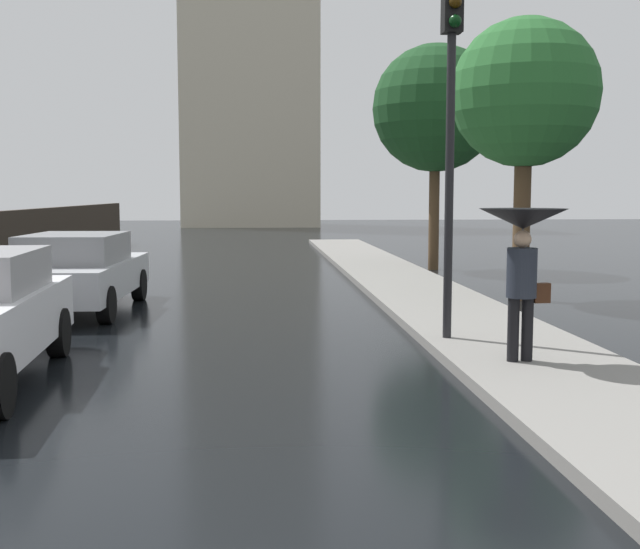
# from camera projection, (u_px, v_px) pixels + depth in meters

# --- Properties ---
(car_silver_far_ahead) EXTENTS (2.01, 4.48, 1.44)m
(car_silver_far_ahead) POSITION_uv_depth(u_px,v_px,m) (78.00, 271.00, 14.50)
(car_silver_far_ahead) COLOR #B2B5BA
(car_silver_far_ahead) RESTS_ON ground
(pedestrian_with_umbrella_near) EXTENTS (1.04, 1.04, 1.85)m
(pedestrian_with_umbrella_near) POSITION_uv_depth(u_px,v_px,m) (523.00, 240.00, 9.45)
(pedestrian_with_umbrella_near) COLOR black
(pedestrian_with_umbrella_near) RESTS_ON sidewalk_strip
(traffic_light) EXTENTS (0.26, 0.39, 4.94)m
(traffic_light) POSITION_uv_depth(u_px,v_px,m) (451.00, 94.00, 10.80)
(traffic_light) COLOR black
(traffic_light) RESTS_ON sidewalk_strip
(street_tree_near) EXTENTS (2.95, 2.95, 5.64)m
(street_tree_near) POSITION_uv_depth(u_px,v_px,m) (525.00, 95.00, 15.73)
(street_tree_near) COLOR #4C3823
(street_tree_near) RESTS_ON ground
(street_tree_mid) EXTENTS (3.56, 3.56, 6.32)m
(street_tree_mid) POSITION_uv_depth(u_px,v_px,m) (436.00, 109.00, 22.15)
(street_tree_mid) COLOR #4C3823
(street_tree_mid) RESTS_ON ground
(distant_tower) EXTENTS (8.91, 6.58, 28.41)m
(distant_tower) POSITION_uv_depth(u_px,v_px,m) (249.00, 37.00, 51.93)
(distant_tower) COLOR beige
(distant_tower) RESTS_ON ground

